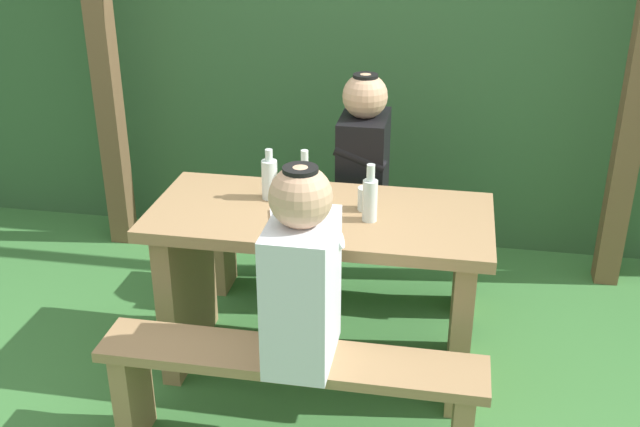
% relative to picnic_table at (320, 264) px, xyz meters
% --- Properties ---
extents(ground_plane, '(12.00, 12.00, 0.00)m').
position_rel_picnic_table_xyz_m(ground_plane, '(0.00, 0.00, -0.51)').
color(ground_plane, '#3B7638').
extents(hedge_backdrop, '(6.40, 0.66, 2.02)m').
position_rel_picnic_table_xyz_m(hedge_backdrop, '(0.00, 1.63, 0.50)').
color(hedge_backdrop, '#345C34').
rests_on(hedge_backdrop, ground_plane).
extents(pergola_post_left, '(0.12, 0.12, 2.10)m').
position_rel_picnic_table_xyz_m(pergola_post_left, '(-1.37, 1.02, 0.54)').
color(pergola_post_left, brown).
rests_on(pergola_post_left, ground_plane).
extents(pergola_post_right, '(0.12, 0.12, 2.10)m').
position_rel_picnic_table_xyz_m(pergola_post_right, '(1.37, 1.02, 0.54)').
color(pergola_post_right, brown).
rests_on(pergola_post_right, ground_plane).
extents(picnic_table, '(1.40, 0.64, 0.75)m').
position_rel_picnic_table_xyz_m(picnic_table, '(0.00, 0.00, 0.00)').
color(picnic_table, '#9E7A51').
rests_on(picnic_table, ground_plane).
extents(bench_near, '(1.40, 0.24, 0.46)m').
position_rel_picnic_table_xyz_m(bench_near, '(0.00, -0.59, -0.18)').
color(bench_near, '#9E7A51').
rests_on(bench_near, ground_plane).
extents(bench_far, '(1.40, 0.24, 0.46)m').
position_rel_picnic_table_xyz_m(bench_far, '(0.00, 0.59, -0.18)').
color(bench_far, '#9E7A51').
rests_on(bench_far, ground_plane).
extents(person_white_shirt, '(0.25, 0.35, 0.72)m').
position_rel_picnic_table_xyz_m(person_white_shirt, '(0.04, -0.59, 0.28)').
color(person_white_shirt, silver).
rests_on(person_white_shirt, bench_near).
extents(person_black_coat, '(0.25, 0.35, 0.72)m').
position_rel_picnic_table_xyz_m(person_black_coat, '(0.10, 0.59, 0.28)').
color(person_black_coat, black).
rests_on(person_black_coat, bench_far).
extents(drinking_glass, '(0.07, 0.07, 0.10)m').
position_rel_picnic_table_xyz_m(drinking_glass, '(0.18, 0.05, 0.29)').
color(drinking_glass, silver).
rests_on(drinking_glass, picnic_table).
extents(bottle_left, '(0.06, 0.06, 0.24)m').
position_rel_picnic_table_xyz_m(bottle_left, '(0.21, -0.05, 0.34)').
color(bottle_left, silver).
rests_on(bottle_left, picnic_table).
extents(bottle_right, '(0.06, 0.06, 0.22)m').
position_rel_picnic_table_xyz_m(bottle_right, '(-0.08, 0.10, 0.33)').
color(bottle_right, silver).
rests_on(bottle_right, picnic_table).
extents(bottle_center, '(0.07, 0.07, 0.22)m').
position_rel_picnic_table_xyz_m(bottle_center, '(-0.23, 0.10, 0.33)').
color(bottle_center, silver).
rests_on(bottle_center, picnic_table).
extents(cell_phone, '(0.11, 0.15, 0.01)m').
position_rel_picnic_table_xyz_m(cell_phone, '(-0.15, -0.08, 0.25)').
color(cell_phone, silver).
rests_on(cell_phone, picnic_table).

